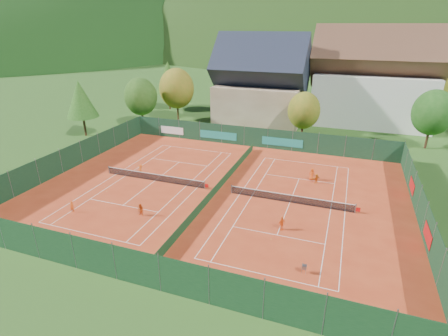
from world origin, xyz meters
TOP-DOWN VIEW (x-y plane):
  - ground at (0.00, 0.00)m, footprint 600.00×600.00m
  - clay_pad at (0.00, 0.00)m, footprint 40.00×32.00m
  - court_markings_left at (-8.00, 0.00)m, footprint 11.03×23.83m
  - court_markings_right at (8.00, 0.00)m, footprint 11.03×23.83m
  - tennis_net_left at (-7.85, 0.00)m, footprint 13.30×0.10m
  - tennis_net_right at (8.15, 0.00)m, footprint 13.30×0.10m
  - court_divider at (0.00, 0.00)m, footprint 0.03×28.80m
  - fence_north at (-0.46, 15.99)m, footprint 40.00×0.10m
  - fence_south at (0.00, -16.00)m, footprint 40.00×0.04m
  - fence_west at (-20.00, 0.00)m, footprint 0.04×32.00m
  - fence_east at (20.00, 0.05)m, footprint 0.09×32.00m
  - chalet at (-3.00, 30.00)m, footprint 16.20×12.00m
  - hotel_block_a at (16.00, 36.00)m, footprint 21.60×11.00m
  - tree_west_front at (-22.00, 20.00)m, footprint 5.72×5.72m
  - tree_west_mid at (-18.00, 26.00)m, footprint 6.44×6.44m
  - tree_west_back at (-24.00, 34.00)m, footprint 5.60×5.60m
  - tree_center at (6.00, 22.00)m, footprint 5.01×5.01m
  - tree_east_front at (24.00, 24.00)m, footprint 5.72×5.72m
  - tree_west_side at (-28.00, 12.00)m, footprint 5.04×5.04m
  - tree_east_back at (26.00, 40.00)m, footprint 7.15×7.15m
  - mountain_backdrop at (28.54, 233.48)m, footprint 820.00×530.00m
  - ball_hopper at (10.92, -10.70)m, footprint 0.34×0.34m
  - loose_ball_0 at (-11.57, -4.30)m, footprint 0.07×0.07m
  - loose_ball_1 at (7.66, -7.22)m, footprint 0.07×0.07m
  - loose_ball_2 at (4.49, 6.87)m, footprint 0.07×0.07m
  - player_left_near at (-11.79, -9.26)m, footprint 0.45×0.29m
  - player_left_mid at (-5.09, -7.56)m, footprint 0.71×0.60m
  - player_left_far at (-10.45, 0.96)m, footprint 1.02×0.92m
  - player_right_near at (8.18, -5.40)m, footprint 0.71×0.84m
  - player_right_far_a at (9.43, 6.56)m, footprint 0.83×0.64m
  - player_right_far_b at (10.03, 5.81)m, footprint 1.03×1.01m

SIDE VIEW (x-z plane):
  - mountain_backdrop at x=28.54m, z-range -160.64..81.36m
  - ground at x=0.00m, z-range -0.02..-0.02m
  - clay_pad at x=0.00m, z-range 0.00..0.01m
  - court_markings_left at x=-8.00m, z-range 0.01..0.01m
  - court_markings_right at x=8.00m, z-range 0.01..0.01m
  - loose_ball_0 at x=-11.57m, z-range 0.00..0.07m
  - loose_ball_1 at x=7.66m, z-range 0.00..0.07m
  - loose_ball_2 at x=4.49m, z-range 0.00..0.07m
  - court_divider at x=0.00m, z-range 0.00..1.00m
  - tennis_net_left at x=-7.85m, z-range 0.00..1.02m
  - tennis_net_right at x=8.15m, z-range 0.00..1.02m
  - ball_hopper at x=10.92m, z-range 0.16..0.96m
  - player_right_far_b at x=10.03m, z-range 0.00..1.18m
  - player_left_near at x=-11.79m, z-range 0.00..1.22m
  - player_left_mid at x=-5.09m, z-range 0.00..1.29m
  - player_right_near at x=8.18m, z-range 0.00..1.35m
  - player_left_far at x=-10.45m, z-range 0.00..1.37m
  - player_right_far_a at x=9.43m, z-range 0.00..1.50m
  - fence_north at x=-0.46m, z-range -0.03..2.97m
  - fence_east at x=20.00m, z-range -0.02..2.98m
  - fence_south at x=0.00m, z-range 0.00..3.00m
  - fence_west at x=-20.00m, z-range 0.00..3.00m
  - tree_center at x=6.00m, z-range 0.92..8.52m
  - tree_west_front at x=-22.00m, z-range 1.05..9.74m
  - tree_east_front at x=24.00m, z-range 1.05..9.74m
  - tree_west_side at x=-28.00m, z-range 1.56..10.56m
  - tree_west_mid at x=-18.00m, z-range 1.18..10.96m
  - chalet at x=-3.00m, z-range -1.38..14.62m
  - tree_west_back at x=-24.00m, z-range 1.74..11.74m
  - tree_east_back at x=26.00m, z-range 1.31..12.18m
  - hotel_block_a at x=16.00m, z-range -1.24..16.01m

